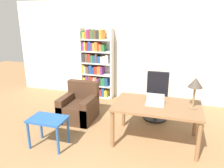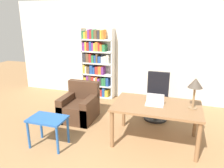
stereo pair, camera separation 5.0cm
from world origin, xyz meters
name	(u,v)px [view 1 (the left image)]	position (x,y,z in m)	size (l,w,h in m)	color
wall_back	(149,52)	(0.00, 4.53, 1.35)	(8.00, 0.06, 2.70)	silver
desk	(157,109)	(0.47, 2.38, 0.65)	(1.55, 0.95, 0.74)	olive
laptop	(155,102)	(0.42, 2.38, 0.78)	(0.32, 0.21, 0.21)	silver
table_lamp	(195,84)	(1.07, 2.40, 1.17)	(0.24, 0.24, 0.54)	olive
office_chair	(156,98)	(0.37, 3.42, 0.47)	(0.54, 0.54, 1.06)	black
side_table_blue	(48,123)	(-1.35, 1.66, 0.45)	(0.65, 0.44, 0.55)	#2356A3
armchair	(79,107)	(-1.30, 2.83, 0.28)	(0.73, 0.77, 0.83)	#472D1E
bookshelf	(96,65)	(-1.46, 4.34, 0.93)	(0.92, 0.28, 1.96)	white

